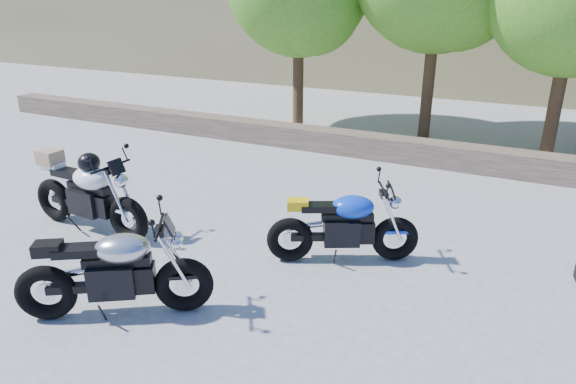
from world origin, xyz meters
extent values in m
plane|color=gray|center=(0.00, 0.00, 0.00)|extent=(90.00, 90.00, 0.00)
cube|color=#493B30|center=(0.00, 5.50, 0.25)|extent=(22.00, 0.55, 0.50)
cylinder|color=#382314|center=(-2.50, 7.20, 1.51)|extent=(0.28, 0.28, 3.02)
sphere|color=#407A1B|center=(-2.00, 6.90, 3.13)|extent=(2.38, 2.38, 2.38)
cylinder|color=#382314|center=(0.80, 7.60, 1.68)|extent=(0.28, 0.28, 3.36)
cylinder|color=#382314|center=(3.60, 7.00, 1.46)|extent=(0.28, 0.28, 2.91)
torus|color=black|center=(-0.06, -1.17, 0.33)|extent=(0.66, 0.50, 0.67)
torus|color=black|center=(-1.34, -1.97, 0.33)|extent=(0.66, 0.50, 0.67)
cylinder|color=silver|center=(-0.06, -1.17, 0.33)|extent=(0.22, 0.16, 0.23)
cylinder|color=silver|center=(-1.34, -1.97, 0.33)|extent=(0.22, 0.16, 0.23)
cube|color=black|center=(-0.72, -1.58, 0.46)|extent=(0.59, 0.53, 0.38)
cube|color=black|center=(-0.66, -1.54, 0.69)|extent=(0.71, 0.53, 0.10)
ellipsoid|color=#BABABF|center=(-0.59, -1.50, 0.84)|extent=(0.72, 0.66, 0.32)
cube|color=black|center=(-0.98, -1.75, 0.84)|extent=(0.57, 0.47, 0.09)
cube|color=black|center=(-1.25, -1.91, 0.88)|extent=(0.36, 0.33, 0.14)
cylinder|color=black|center=(-0.24, -1.28, 1.08)|extent=(0.40, 0.60, 0.03)
sphere|color=silver|center=(-0.10, -1.19, 0.90)|extent=(0.19, 0.19, 0.19)
torus|color=black|center=(-1.85, -0.09, 0.35)|extent=(0.71, 0.21, 0.70)
torus|color=black|center=(-3.43, -0.02, 0.35)|extent=(0.71, 0.21, 0.70)
cylinder|color=silver|center=(-1.85, -0.09, 0.35)|extent=(0.24, 0.05, 0.24)
cylinder|color=silver|center=(-3.43, -0.02, 0.35)|extent=(0.24, 0.05, 0.24)
cube|color=black|center=(-2.66, -0.05, 0.48)|extent=(0.54, 0.35, 0.40)
cube|color=black|center=(-2.59, -0.05, 0.72)|extent=(0.78, 0.21, 0.11)
ellipsoid|color=white|center=(-2.51, -0.06, 0.88)|extent=(0.65, 0.45, 0.33)
cube|color=black|center=(-2.99, -0.03, 0.88)|extent=(0.56, 0.27, 0.10)
cube|color=white|center=(-3.32, -0.02, 0.92)|extent=(0.32, 0.23, 0.14)
cylinder|color=black|center=(-2.07, -0.08, 1.13)|extent=(0.07, 0.73, 0.04)
sphere|color=silver|center=(-1.90, -0.08, 0.94)|extent=(0.20, 0.20, 0.20)
ellipsoid|color=black|center=(-2.51, -0.06, 1.12)|extent=(0.32, 0.34, 0.29)
cube|color=#927055|center=(-3.37, -0.02, 1.08)|extent=(0.34, 0.30, 0.22)
torus|color=black|center=(1.78, 1.06, 0.32)|extent=(0.64, 0.43, 0.63)
torus|color=black|center=(0.51, 0.42, 0.32)|extent=(0.64, 0.43, 0.63)
cylinder|color=silver|center=(1.78, 1.06, 0.32)|extent=(0.21, 0.13, 0.22)
cylinder|color=silver|center=(0.51, 0.42, 0.32)|extent=(0.21, 0.13, 0.22)
cube|color=black|center=(1.13, 0.73, 0.44)|extent=(0.56, 0.48, 0.36)
cube|color=black|center=(1.19, 0.76, 0.65)|extent=(0.69, 0.45, 0.10)
ellipsoid|color=#0D37C7|center=(1.25, 0.79, 0.79)|extent=(0.68, 0.60, 0.30)
cube|color=black|center=(0.87, 0.60, 0.79)|extent=(0.54, 0.42, 0.09)
cube|color=#EDB70C|center=(0.60, 0.46, 0.83)|extent=(0.34, 0.30, 0.13)
cylinder|color=black|center=(1.61, 0.97, 1.02)|extent=(0.32, 0.60, 0.03)
sphere|color=silver|center=(1.75, 1.04, 0.85)|extent=(0.18, 0.18, 0.18)
camera|label=1|loc=(3.19, -5.19, 3.44)|focal=32.00mm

